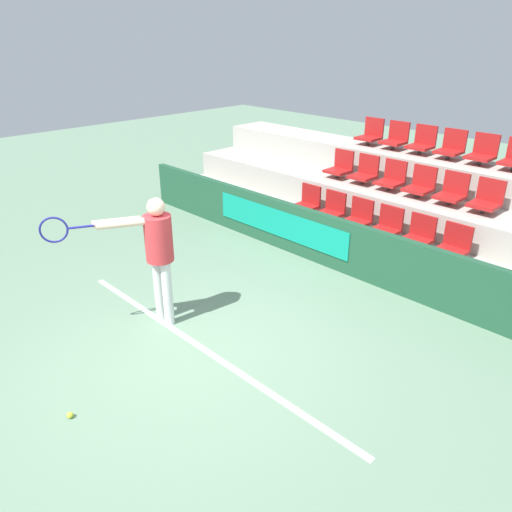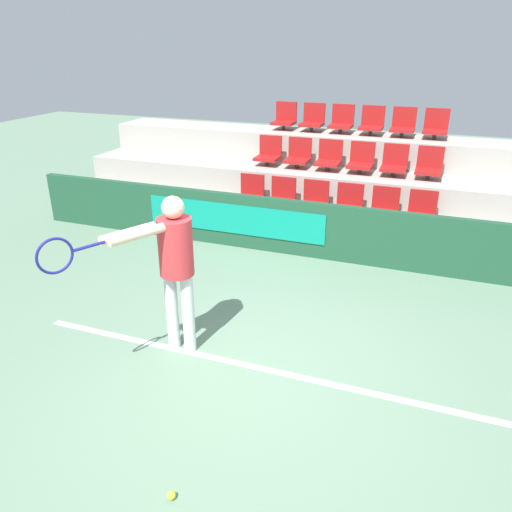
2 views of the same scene
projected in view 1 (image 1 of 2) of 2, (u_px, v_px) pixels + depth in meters
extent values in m
plane|color=slate|center=(190.00, 353.00, 6.05)|extent=(30.00, 30.00, 0.00)
cube|color=white|center=(201.00, 347.00, 6.15)|extent=(4.99, 0.08, 0.01)
cube|color=#1E4C33|center=(347.00, 247.00, 7.87)|extent=(10.04, 0.12, 0.87)
cube|color=#0F937A|center=(279.00, 223.00, 8.71)|extent=(2.97, 0.02, 0.48)
cube|color=#ADA89E|center=(365.00, 248.00, 8.30)|extent=(9.64, 0.94, 0.49)
cube|color=#ADA89E|center=(397.00, 221.00, 8.80)|extent=(9.64, 0.94, 0.97)
cube|color=#ADA89E|center=(426.00, 196.00, 9.29)|extent=(9.64, 0.94, 1.46)
cylinder|color=#333333|center=(304.00, 211.00, 9.10)|extent=(0.07, 0.07, 0.11)
cube|color=#A31919|center=(304.00, 207.00, 9.07)|extent=(0.42, 0.41, 0.05)
cube|color=#A31919|center=(311.00, 194.00, 9.10)|extent=(0.42, 0.04, 0.35)
cylinder|color=#333333|center=(328.00, 219.00, 8.74)|extent=(0.07, 0.07, 0.11)
cube|color=#A31919|center=(329.00, 214.00, 8.71)|extent=(0.42, 0.41, 0.05)
cube|color=#A31919|center=(336.00, 201.00, 8.74)|extent=(0.42, 0.04, 0.35)
cylinder|color=#333333|center=(355.00, 227.00, 8.38)|extent=(0.07, 0.07, 0.11)
cube|color=#A31919|center=(355.00, 222.00, 8.35)|extent=(0.42, 0.41, 0.05)
cube|color=#A31919|center=(363.00, 208.00, 8.38)|extent=(0.42, 0.04, 0.35)
cylinder|color=#333333|center=(383.00, 236.00, 8.02)|extent=(0.07, 0.07, 0.11)
cube|color=#A31919|center=(384.00, 231.00, 7.99)|extent=(0.42, 0.41, 0.05)
cube|color=#A31919|center=(392.00, 217.00, 8.02)|extent=(0.42, 0.04, 0.35)
cylinder|color=#333333|center=(415.00, 246.00, 7.66)|extent=(0.07, 0.07, 0.11)
cube|color=#A31919|center=(416.00, 241.00, 7.63)|extent=(0.42, 0.41, 0.05)
cube|color=#A31919|center=(423.00, 226.00, 7.66)|extent=(0.42, 0.04, 0.35)
cylinder|color=#333333|center=(449.00, 256.00, 7.30)|extent=(0.07, 0.07, 0.11)
cube|color=#A31919|center=(450.00, 252.00, 7.27)|extent=(0.42, 0.41, 0.05)
cube|color=#A31919|center=(458.00, 235.00, 7.30)|extent=(0.42, 0.04, 0.35)
cylinder|color=#333333|center=(337.00, 175.00, 9.50)|extent=(0.07, 0.07, 0.11)
cube|color=#A31919|center=(338.00, 171.00, 9.47)|extent=(0.42, 0.41, 0.05)
cube|color=#A31919|center=(344.00, 159.00, 9.50)|extent=(0.42, 0.04, 0.35)
cylinder|color=#333333|center=(362.00, 181.00, 9.14)|extent=(0.07, 0.07, 0.11)
cube|color=#A31919|center=(362.00, 177.00, 9.11)|extent=(0.42, 0.41, 0.05)
cube|color=#A31919|center=(369.00, 164.00, 9.14)|extent=(0.42, 0.04, 0.35)
cylinder|color=#333333|center=(388.00, 187.00, 8.78)|extent=(0.07, 0.07, 0.11)
cube|color=#A31919|center=(389.00, 183.00, 8.75)|extent=(0.42, 0.41, 0.05)
cube|color=#A31919|center=(396.00, 170.00, 8.78)|extent=(0.42, 0.04, 0.35)
cylinder|color=#333333|center=(417.00, 194.00, 8.42)|extent=(0.07, 0.07, 0.11)
cube|color=#A31919|center=(418.00, 190.00, 8.39)|extent=(0.42, 0.41, 0.05)
cube|color=#A31919|center=(425.00, 176.00, 8.42)|extent=(0.42, 0.04, 0.35)
cylinder|color=#333333|center=(448.00, 202.00, 8.06)|extent=(0.07, 0.07, 0.11)
cube|color=#A31919|center=(449.00, 197.00, 8.03)|extent=(0.42, 0.41, 0.05)
cube|color=#A31919|center=(457.00, 183.00, 8.06)|extent=(0.42, 0.04, 0.35)
cylinder|color=#333333|center=(483.00, 210.00, 7.70)|extent=(0.07, 0.07, 0.11)
cube|color=#A31919|center=(484.00, 205.00, 7.66)|extent=(0.42, 0.41, 0.05)
cube|color=#A31919|center=(491.00, 190.00, 7.70)|extent=(0.42, 0.04, 0.35)
cylinder|color=#333333|center=(368.00, 142.00, 9.90)|extent=(0.07, 0.07, 0.11)
cube|color=#A31919|center=(368.00, 138.00, 9.86)|extent=(0.42, 0.41, 0.05)
cube|color=#A31919|center=(374.00, 127.00, 9.90)|extent=(0.42, 0.04, 0.35)
cylinder|color=#333333|center=(392.00, 147.00, 9.54)|extent=(0.07, 0.07, 0.11)
cube|color=#A31919|center=(393.00, 142.00, 9.50)|extent=(0.42, 0.41, 0.05)
cube|color=#A31919|center=(399.00, 131.00, 9.54)|extent=(0.42, 0.04, 0.35)
cylinder|color=#333333|center=(419.00, 151.00, 9.18)|extent=(0.07, 0.07, 0.11)
cube|color=#A31919|center=(420.00, 147.00, 9.14)|extent=(0.42, 0.41, 0.05)
cube|color=#A31919|center=(426.00, 135.00, 9.18)|extent=(0.42, 0.04, 0.35)
cylinder|color=#333333|center=(448.00, 156.00, 8.82)|extent=(0.07, 0.07, 0.11)
cube|color=#A31919|center=(448.00, 152.00, 8.78)|extent=(0.42, 0.41, 0.05)
cube|color=#A31919|center=(455.00, 139.00, 8.82)|extent=(0.42, 0.04, 0.35)
cylinder|color=#333333|center=(479.00, 162.00, 8.46)|extent=(0.07, 0.07, 0.11)
cube|color=#A31919|center=(480.00, 157.00, 8.42)|extent=(0.42, 0.41, 0.05)
cube|color=#A31919|center=(487.00, 144.00, 8.46)|extent=(0.42, 0.04, 0.35)
cylinder|color=silver|center=(159.00, 289.00, 6.60)|extent=(0.13, 0.13, 0.90)
cylinder|color=silver|center=(168.00, 294.00, 6.47)|extent=(0.13, 0.13, 0.90)
cylinder|color=red|center=(159.00, 238.00, 6.22)|extent=(0.35, 0.35, 0.60)
sphere|color=beige|center=(156.00, 207.00, 6.05)|extent=(0.23, 0.23, 0.23)
cylinder|color=beige|center=(116.00, 222.00, 6.01)|extent=(0.33, 0.54, 0.09)
cylinder|color=beige|center=(121.00, 224.00, 5.95)|extent=(0.33, 0.54, 0.09)
cylinder|color=navy|center=(81.00, 227.00, 5.86)|extent=(0.16, 0.28, 0.03)
torus|color=navy|center=(54.00, 230.00, 5.77)|extent=(0.17, 0.30, 0.32)
sphere|color=#CCDB33|center=(70.00, 415.00, 5.03)|extent=(0.07, 0.07, 0.07)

